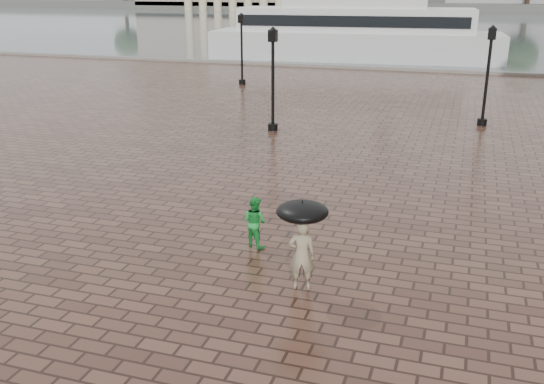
% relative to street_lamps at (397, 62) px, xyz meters
% --- Properties ---
extents(ground, '(300.00, 300.00, 0.00)m').
position_rel_street_lamps_xyz_m(ground, '(1.50, -17.50, -2.33)').
color(ground, '#3D241B').
rests_on(ground, ground).
extents(harbour_water, '(240.00, 240.00, 0.00)m').
position_rel_street_lamps_xyz_m(harbour_water, '(1.50, 74.50, -2.33)').
color(harbour_water, '#454E54').
rests_on(harbour_water, ground).
extents(quay_edge, '(80.00, 0.60, 0.30)m').
position_rel_street_lamps_xyz_m(quay_edge, '(1.50, 14.50, -2.33)').
color(quay_edge, slate).
rests_on(quay_edge, ground).
extents(far_shore, '(300.00, 60.00, 2.00)m').
position_rel_street_lamps_xyz_m(far_shore, '(1.50, 142.50, -1.33)').
color(far_shore, '#4C4C47').
rests_on(far_shore, ground).
extents(street_lamps, '(21.44, 14.44, 4.40)m').
position_rel_street_lamps_xyz_m(street_lamps, '(0.00, 0.00, 0.00)').
color(street_lamps, black).
rests_on(street_lamps, ground).
extents(adult_pedestrian, '(0.65, 0.50, 1.57)m').
position_rel_street_lamps_xyz_m(adult_pedestrian, '(0.71, -21.62, -1.54)').
color(adult_pedestrian, gray).
rests_on(adult_pedestrian, ground).
extents(child_pedestrian, '(0.77, 0.69, 1.30)m').
position_rel_street_lamps_xyz_m(child_pedestrian, '(-1.00, -19.80, -1.68)').
color(child_pedestrian, green).
rests_on(child_pedestrian, ground).
extents(ferry_near, '(25.04, 7.81, 8.09)m').
position_rel_street_lamps_xyz_m(ferry_near, '(-6.09, 20.38, 0.11)').
color(ferry_near, silver).
rests_on(ferry_near, ground).
extents(umbrella, '(1.10, 1.10, 1.11)m').
position_rel_street_lamps_xyz_m(umbrella, '(0.71, -21.62, -0.55)').
color(umbrella, black).
rests_on(umbrella, ground).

